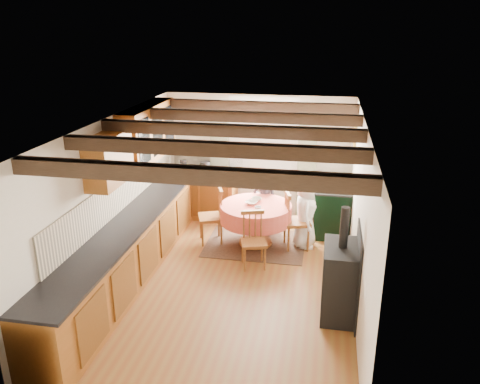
% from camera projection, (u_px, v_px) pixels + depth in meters
% --- Properties ---
extents(floor, '(3.60, 5.50, 0.00)m').
position_uv_depth(floor, '(230.00, 282.00, 7.21)').
color(floor, brown).
rests_on(floor, ground).
extents(ceiling, '(3.60, 5.50, 0.00)m').
position_uv_depth(ceiling, '(229.00, 124.00, 6.41)').
color(ceiling, white).
rests_on(ceiling, ground).
extents(wall_back, '(3.60, 0.00, 2.40)m').
position_uv_depth(wall_back, '(258.00, 157.00, 9.36)').
color(wall_back, silver).
rests_on(wall_back, ground).
extents(wall_front, '(3.60, 0.00, 2.40)m').
position_uv_depth(wall_front, '(168.00, 319.00, 4.26)').
color(wall_front, silver).
rests_on(wall_front, ground).
extents(wall_left, '(0.00, 5.50, 2.40)m').
position_uv_depth(wall_left, '(111.00, 199.00, 7.12)').
color(wall_left, silver).
rests_on(wall_left, ground).
extents(wall_right, '(0.00, 5.50, 2.40)m').
position_uv_depth(wall_right, '(360.00, 216.00, 6.50)').
color(wall_right, silver).
rests_on(wall_right, ground).
extents(beam_a, '(3.60, 0.16, 0.16)m').
position_uv_depth(beam_a, '(187.00, 175.00, 4.58)').
color(beam_a, '#39291D').
rests_on(beam_a, ceiling).
extents(beam_b, '(3.60, 0.16, 0.16)m').
position_uv_depth(beam_b, '(212.00, 149.00, 5.51)').
color(beam_b, '#39291D').
rests_on(beam_b, ceiling).
extents(beam_c, '(3.60, 0.16, 0.16)m').
position_uv_depth(beam_c, '(229.00, 130.00, 6.44)').
color(beam_c, '#39291D').
rests_on(beam_c, ceiling).
extents(beam_d, '(3.60, 0.16, 0.16)m').
position_uv_depth(beam_d, '(242.00, 117.00, 7.36)').
color(beam_d, '#39291D').
rests_on(beam_d, ceiling).
extents(beam_e, '(3.60, 0.16, 0.16)m').
position_uv_depth(beam_e, '(253.00, 106.00, 8.29)').
color(beam_e, '#39291D').
rests_on(beam_e, ceiling).
extents(splash_left, '(0.02, 4.50, 0.55)m').
position_uv_depth(splash_left, '(121.00, 193.00, 7.39)').
color(splash_left, beige).
rests_on(splash_left, wall_left).
extents(splash_back, '(1.40, 0.02, 0.55)m').
position_uv_depth(splash_back, '(208.00, 154.00, 9.51)').
color(splash_back, beige).
rests_on(splash_back, wall_back).
extents(base_cabinet_left, '(0.60, 5.30, 0.88)m').
position_uv_depth(base_cabinet_left, '(134.00, 247.00, 7.32)').
color(base_cabinet_left, brown).
rests_on(base_cabinet_left, floor).
extents(base_cabinet_back, '(1.30, 0.60, 0.88)m').
position_uv_depth(base_cabinet_back, '(203.00, 195.00, 9.51)').
color(base_cabinet_back, brown).
rests_on(base_cabinet_back, floor).
extents(worktop_left, '(0.64, 5.30, 0.04)m').
position_uv_depth(worktop_left, '(133.00, 219.00, 7.16)').
color(worktop_left, black).
rests_on(worktop_left, base_cabinet_left).
extents(worktop_back, '(1.30, 0.64, 0.04)m').
position_uv_depth(worktop_back, '(202.00, 173.00, 9.34)').
color(worktop_back, black).
rests_on(worktop_back, base_cabinet_back).
extents(wall_cabinet_glass, '(0.34, 1.80, 0.90)m').
position_uv_depth(wall_cabinet_glass, '(148.00, 133.00, 7.95)').
color(wall_cabinet_glass, brown).
rests_on(wall_cabinet_glass, wall_left).
extents(wall_cabinet_solid, '(0.34, 0.90, 0.70)m').
position_uv_depth(wall_cabinet_solid, '(109.00, 160.00, 6.58)').
color(wall_cabinet_solid, brown).
rests_on(wall_cabinet_solid, wall_left).
extents(window_frame, '(1.34, 0.03, 1.54)m').
position_uv_depth(window_frame, '(263.00, 137.00, 9.19)').
color(window_frame, white).
rests_on(window_frame, wall_back).
extents(window_pane, '(1.20, 0.01, 1.40)m').
position_uv_depth(window_pane, '(263.00, 137.00, 9.20)').
color(window_pane, white).
rests_on(window_pane, wall_back).
extents(curtain_left, '(0.35, 0.10, 2.10)m').
position_uv_depth(curtain_left, '(220.00, 161.00, 9.43)').
color(curtain_left, '#A4AD8B').
rests_on(curtain_left, wall_back).
extents(curtain_right, '(0.35, 0.10, 2.10)m').
position_uv_depth(curtain_right, '(307.00, 165.00, 9.14)').
color(curtain_right, '#A4AD8B').
rests_on(curtain_right, wall_back).
extents(curtain_rod, '(2.00, 0.03, 0.03)m').
position_uv_depth(curtain_rod, '(263.00, 106.00, 8.91)').
color(curtain_rod, black).
rests_on(curtain_rod, wall_back).
extents(wall_picture, '(0.04, 0.50, 0.60)m').
position_uv_depth(wall_picture, '(354.00, 141.00, 8.47)').
color(wall_picture, gold).
rests_on(wall_picture, wall_right).
extents(wall_plate, '(0.30, 0.02, 0.30)m').
position_uv_depth(wall_plate, '(314.00, 134.00, 8.98)').
color(wall_plate, silver).
rests_on(wall_plate, wall_back).
extents(rug, '(1.71, 1.33, 0.01)m').
position_uv_depth(rug, '(255.00, 244.00, 8.42)').
color(rug, '#32251A').
rests_on(rug, floor).
extents(dining_table, '(1.23, 1.23, 0.74)m').
position_uv_depth(dining_table, '(256.00, 225.00, 8.30)').
color(dining_table, '#CD6361').
rests_on(dining_table, floor).
extents(chair_near, '(0.49, 0.50, 0.90)m').
position_uv_depth(chair_near, '(254.00, 241.00, 7.51)').
color(chair_near, '#905E25').
rests_on(chair_near, floor).
extents(chair_left, '(0.57, 0.56, 1.00)m').
position_uv_depth(chair_left, '(211.00, 215.00, 8.36)').
color(chair_left, '#905E25').
rests_on(chair_left, floor).
extents(chair_right, '(0.56, 0.55, 1.03)m').
position_uv_depth(chair_right, '(297.00, 220.00, 8.14)').
color(chair_right, '#905E25').
rests_on(chair_right, floor).
extents(aga_range, '(0.64, 0.98, 0.91)m').
position_uv_depth(aga_range, '(332.00, 209.00, 8.79)').
color(aga_range, black).
rests_on(aga_range, floor).
extents(cast_iron_stove, '(0.46, 0.76, 1.53)m').
position_uv_depth(cast_iron_stove, '(342.00, 262.00, 6.17)').
color(cast_iron_stove, black).
rests_on(cast_iron_stove, floor).
extents(child_far, '(0.46, 0.34, 1.16)m').
position_uv_depth(child_far, '(265.00, 201.00, 8.79)').
color(child_far, '#35343F').
rests_on(child_far, floor).
extents(child_right, '(0.45, 0.64, 1.24)m').
position_uv_depth(child_right, '(305.00, 213.00, 8.16)').
color(child_right, white).
rests_on(child_right, floor).
extents(bowl_a, '(0.25, 0.25, 0.05)m').
position_uv_depth(bowl_a, '(251.00, 203.00, 8.20)').
color(bowl_a, silver).
rests_on(bowl_a, dining_table).
extents(bowl_b, '(0.24, 0.24, 0.06)m').
position_uv_depth(bowl_b, '(256.00, 199.00, 8.35)').
color(bowl_b, silver).
rests_on(bowl_b, dining_table).
extents(cup, '(0.15, 0.15, 0.10)m').
position_uv_depth(cup, '(258.00, 209.00, 7.83)').
color(cup, silver).
rests_on(cup, dining_table).
extents(canister_tall, '(0.14, 0.14, 0.23)m').
position_uv_depth(canister_tall, '(183.00, 166.00, 9.31)').
color(canister_tall, '#262628').
rests_on(canister_tall, worktop_back).
extents(canister_wide, '(0.19, 0.19, 0.21)m').
position_uv_depth(canister_wide, '(205.00, 167.00, 9.29)').
color(canister_wide, '#262628').
rests_on(canister_wide, worktop_back).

